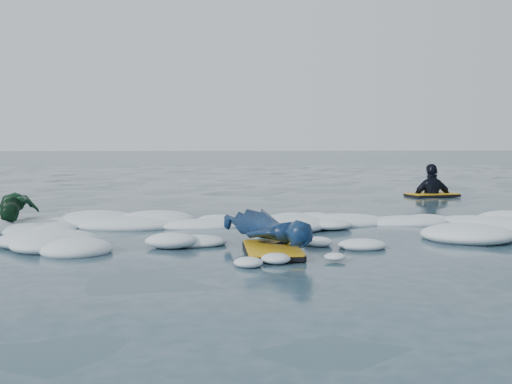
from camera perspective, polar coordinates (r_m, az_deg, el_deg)
ground at (r=7.01m, az=-2.13°, el=-4.85°), size 120.00×120.00×0.00m
foam_band at (r=8.03m, az=-2.37°, el=-3.63°), size 12.00×3.10×0.30m
prone_woman_unit at (r=6.71m, az=1.28°, el=-3.52°), size 1.10×1.62×0.39m
prone_child_unit at (r=8.99m, az=-20.50°, el=-1.53°), size 0.78×1.26×0.46m
waiting_rider_unit at (r=13.45m, az=15.37°, el=-0.77°), size 1.13×0.81×1.53m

